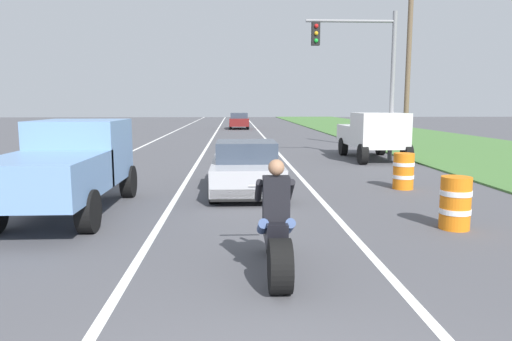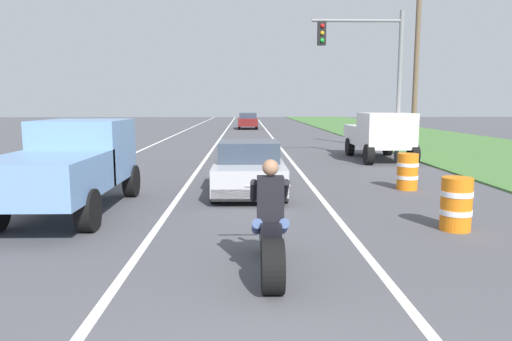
{
  "view_description": "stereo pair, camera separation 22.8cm",
  "coord_description": "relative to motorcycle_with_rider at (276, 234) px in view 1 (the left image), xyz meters",
  "views": [
    {
      "loc": [
        -0.33,
        -2.88,
        2.36
      ],
      "look_at": [
        0.12,
        6.68,
        1.0
      ],
      "focal_mm": 33.2,
      "sensor_mm": 36.0,
      "label": 1
    },
    {
      "loc": [
        -0.1,
        -2.89,
        2.36
      ],
      "look_at": [
        0.12,
        6.68,
        1.0
      ],
      "focal_mm": 33.2,
      "sensor_mm": 36.0,
      "label": 2
    }
  ],
  "objects": [
    {
      "name": "construction_barrel_nearest",
      "position": [
        3.6,
        2.3,
        -0.09
      ],
      "size": [
        0.58,
        0.58,
        1.0
      ],
      "color": "orange",
      "rests_on": "ground"
    },
    {
      "name": "pickup_truck_right_shoulder_white",
      "position": [
        5.32,
        13.55,
        0.51
      ],
      "size": [
        2.02,
        4.8,
        1.98
      ],
      "color": "silver",
      "rests_on": "ground"
    },
    {
      "name": "traffic_light_mast_near",
      "position": [
        4.81,
        12.94,
        3.34
      ],
      "size": [
        3.67,
        0.34,
        6.0
      ],
      "color": "gray",
      "rests_on": "ground"
    },
    {
      "name": "lane_stripe_right_solid",
      "position": [
        1.57,
        16.63,
        -0.59
      ],
      "size": [
        0.14,
        120.0,
        0.01
      ],
      "primitive_type": "cube",
      "color": "white",
      "rests_on": "ground"
    },
    {
      "name": "distant_car_far_ahead",
      "position": [
        -0.08,
        38.0,
        0.18
      ],
      "size": [
        1.8,
        4.0,
        1.5
      ],
      "color": "maroon",
      "rests_on": "ground"
    },
    {
      "name": "grass_verge_right",
      "position": [
        11.69,
        16.63,
        -0.56
      ],
      "size": [
        10.0,
        120.0,
        0.06
      ],
      "primitive_type": "cube",
      "color": "#477538",
      "rests_on": "ground"
    },
    {
      "name": "utility_pole_roadside",
      "position": [
        7.87,
        16.68,
        3.45
      ],
      "size": [
        0.24,
        0.24,
        8.09
      ],
      "primitive_type": "cylinder",
      "color": "brown",
      "rests_on": "ground"
    },
    {
      "name": "motorcycle_with_rider",
      "position": [
        0.0,
        0.0,
        0.0
      ],
      "size": [
        0.7,
        2.21,
        1.62
      ],
      "color": "black",
      "rests_on": "ground"
    },
    {
      "name": "pickup_truck_left_lane_light_blue",
      "position": [
        -4.11,
        3.97,
        0.51
      ],
      "size": [
        2.02,
        4.8,
        1.98
      ],
      "color": "#6B93C6",
      "rests_on": "ground"
    },
    {
      "name": "lane_stripe_centre_dashed",
      "position": [
        -2.03,
        16.63,
        -0.59
      ],
      "size": [
        0.14,
        120.0,
        0.01
      ],
      "primitive_type": "cube",
      "color": "white",
      "rests_on": "ground"
    },
    {
      "name": "sports_car_silver",
      "position": [
        -0.24,
        6.36,
        0.04
      ],
      "size": [
        1.84,
        4.3,
        1.37
      ],
      "color": "#B7B7BC",
      "rests_on": "ground"
    },
    {
      "name": "construction_barrel_mid",
      "position": [
        4.13,
        6.51,
        -0.09
      ],
      "size": [
        0.58,
        0.58,
        1.0
      ],
      "color": "orange",
      "rests_on": "ground"
    },
    {
      "name": "lane_stripe_left_solid",
      "position": [
        -5.63,
        16.63,
        -0.59
      ],
      "size": [
        0.14,
        120.0,
        0.01
      ],
      "primitive_type": "cube",
      "color": "white",
      "rests_on": "ground"
    }
  ]
}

